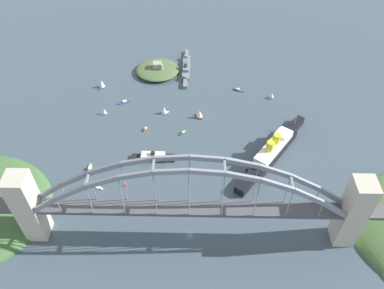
# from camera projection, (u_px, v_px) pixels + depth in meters

# --- Properties ---
(ground_plane) EXTENTS (1400.00, 1400.00, 0.00)m
(ground_plane) POSITION_uv_depth(u_px,v_px,m) (190.00, 234.00, 257.61)
(ground_plane) COLOR #3D4C56
(harbor_arch_bridge) EXTENTS (264.99, 14.79, 73.20)m
(harbor_arch_bridge) POSITION_uv_depth(u_px,v_px,m) (189.00, 207.00, 235.41)
(harbor_arch_bridge) COLOR #BCB29E
(harbor_arch_bridge) RESTS_ON ground
(ocean_liner) EXTENTS (66.96, 87.71, 21.14)m
(ocean_liner) POSITION_uv_depth(u_px,v_px,m) (273.00, 150.00, 305.60)
(ocean_liner) COLOR black
(ocean_liner) RESTS_ON ground
(naval_cruiser) EXTENTS (7.57, 69.20, 16.08)m
(naval_cruiser) POSITION_uv_depth(u_px,v_px,m) (186.00, 68.00, 395.43)
(naval_cruiser) COLOR slate
(naval_cruiser) RESTS_ON ground
(harbor_ferry_steamer) EXTENTS (34.86, 8.80, 7.40)m
(harbor_ferry_steamer) POSITION_uv_depth(u_px,v_px,m) (153.00, 157.00, 305.80)
(harbor_ferry_steamer) COLOR black
(harbor_ferry_steamer) RESTS_ON ground
(fort_island_mid_harbor) EXTENTS (44.37, 42.37, 12.18)m
(fort_island_mid_harbor) POSITION_uv_depth(u_px,v_px,m) (158.00, 70.00, 391.66)
(fort_island_mid_harbor) COLOR #4C6038
(fort_island_mid_harbor) RESTS_ON ground
(small_boat_0) EXTENTS (7.42, 9.64, 9.11)m
(small_boat_0) POSITION_uv_depth(u_px,v_px,m) (102.00, 84.00, 372.68)
(small_boat_0) COLOR #234C8C
(small_boat_0) RESTS_ON ground
(small_boat_1) EXTENTS (7.87, 7.67, 2.31)m
(small_boat_1) POSITION_uv_depth(u_px,v_px,m) (184.00, 132.00, 328.21)
(small_boat_1) COLOR #2D6B3D
(small_boat_1) RESTS_ON ground
(small_boat_2) EXTENTS (6.18, 4.00, 7.01)m
(small_boat_2) POSITION_uv_depth(u_px,v_px,m) (104.00, 111.00, 344.44)
(small_boat_2) COLOR silver
(small_boat_2) RESTS_ON ground
(small_boat_3) EXTENTS (12.19, 6.33, 2.24)m
(small_boat_3) POSITION_uv_depth(u_px,v_px,m) (95.00, 186.00, 286.36)
(small_boat_3) COLOR silver
(small_boat_3) RESTS_ON ground
(small_boat_4) EXTENTS (7.85, 8.95, 9.08)m
(small_boat_4) POSITION_uv_depth(u_px,v_px,m) (199.00, 114.00, 340.42)
(small_boat_4) COLOR brown
(small_boat_4) RESTS_ON ground
(small_boat_5) EXTENTS (4.50, 7.53, 2.38)m
(small_boat_5) POSITION_uv_depth(u_px,v_px,m) (146.00, 129.00, 331.47)
(small_boat_5) COLOR brown
(small_boat_5) RESTS_ON ground
(small_boat_6) EXTENTS (3.13, 12.33, 2.53)m
(small_boat_6) POSITION_uv_depth(u_px,v_px,m) (90.00, 169.00, 298.04)
(small_boat_6) COLOR gold
(small_boat_6) RESTS_ON ground
(small_boat_7) EXTENTS (10.72, 5.90, 2.27)m
(small_boat_7) POSITION_uv_depth(u_px,v_px,m) (238.00, 90.00, 371.35)
(small_boat_7) COLOR #2D6B3D
(small_boat_7) RESTS_ON ground
(small_boat_8) EXTENTS (6.48, 5.58, 6.59)m
(small_boat_8) POSITION_uv_depth(u_px,v_px,m) (272.00, 96.00, 361.17)
(small_boat_8) COLOR brown
(small_boat_8) RESTS_ON ground
(small_boat_9) EXTENTS (7.39, 5.82, 9.03)m
(small_boat_9) POSITION_uv_depth(u_px,v_px,m) (164.00, 110.00, 344.39)
(small_boat_9) COLOR silver
(small_boat_9) RESTS_ON ground
(small_boat_10) EXTENTS (12.28, 6.85, 2.17)m
(small_boat_10) POSITION_uv_depth(u_px,v_px,m) (124.00, 102.00, 357.96)
(small_boat_10) COLOR #234C8C
(small_boat_10) RESTS_ON ground
(channel_marker_buoy) EXTENTS (2.20, 2.20, 2.75)m
(channel_marker_buoy) POSITION_uv_depth(u_px,v_px,m) (126.00, 185.00, 286.64)
(channel_marker_buoy) COLOR red
(channel_marker_buoy) RESTS_ON ground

